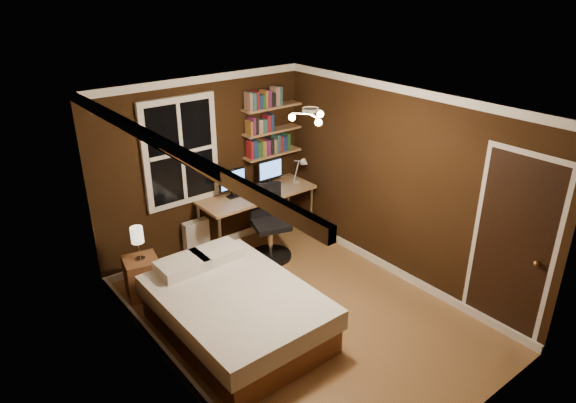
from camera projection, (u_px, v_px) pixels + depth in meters
floor at (301, 315)px, 6.04m from camera, size 4.20×4.20×0.00m
wall_back at (204, 167)px, 7.03m from camera, size 3.20×0.04×2.50m
wall_left at (166, 269)px, 4.63m from camera, size 0.04×4.20×2.50m
wall_right at (400, 185)px, 6.44m from camera, size 0.04×4.20×2.50m
ceiling at (304, 106)px, 5.02m from camera, size 3.20×4.20×0.02m
window at (181, 152)px, 6.69m from camera, size 1.06×0.06×1.46m
door at (511, 249)px, 5.42m from camera, size 0.03×0.82×2.05m
door_knob at (536, 264)px, 5.19m from camera, size 0.06×0.06×0.06m
ceiling_fixture at (310, 118)px, 4.99m from camera, size 0.44×0.44×0.18m
bookshelf_lower at (272, 154)px, 7.56m from camera, size 0.92×0.22×0.03m
books_row_lower at (272, 145)px, 7.51m from camera, size 0.66×0.16×0.23m
bookshelf_middle at (272, 131)px, 7.42m from camera, size 0.92×0.22×0.03m
books_row_middle at (272, 122)px, 7.36m from camera, size 0.42×0.16×0.23m
bookshelf_upper at (272, 107)px, 7.27m from camera, size 0.92×0.22×0.03m
books_row_upper at (272, 98)px, 7.22m from camera, size 0.60×0.16×0.23m
bed at (235, 311)px, 5.65m from camera, size 1.45×2.00×0.68m
nightstand at (143, 277)px, 6.35m from camera, size 0.47×0.47×0.50m
bedside_lamp at (138, 244)px, 6.16m from camera, size 0.15×0.15×0.44m
radiator at (197, 238)px, 7.21m from camera, size 0.36×0.13×0.54m
desk at (257, 197)px, 7.34m from camera, size 1.72×0.65×0.82m
monitor_left at (232, 183)px, 7.10m from camera, size 0.42×0.12×0.41m
monitor_right at (270, 173)px, 7.47m from camera, size 0.42×0.12×0.41m
desk_lamp at (300, 170)px, 7.55m from camera, size 0.14×0.32×0.44m
office_chair at (269, 230)px, 7.16m from camera, size 0.59×0.59×1.05m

